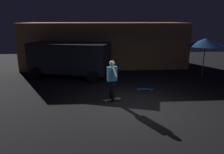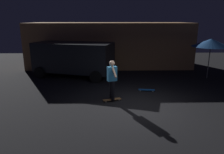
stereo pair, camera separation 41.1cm
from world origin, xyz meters
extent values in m
plane|color=black|center=(0.00, 0.00, 0.00)|extent=(28.00, 28.00, 0.00)
cube|color=tan|center=(-0.99, 8.28, 1.56)|extent=(11.45, 3.99, 3.12)
cube|color=black|center=(-3.19, 4.97, 1.18)|extent=(4.96, 3.17, 1.70)
cube|color=black|center=(-5.37, 5.64, 1.53)|extent=(0.57, 1.69, 0.64)
cylinder|color=black|center=(-5.15, 4.54, 0.33)|extent=(0.70, 0.40, 0.66)
cylinder|color=black|center=(-4.57, 6.43, 0.33)|extent=(0.70, 0.40, 0.66)
cylinder|color=black|center=(-1.81, 3.51, 0.33)|extent=(0.70, 0.40, 0.66)
cylinder|color=black|center=(-1.23, 5.40, 0.33)|extent=(0.70, 0.40, 0.66)
cylinder|color=slate|center=(4.70, 4.30, 1.10)|extent=(0.05, 0.05, 2.20)
cone|color=#1E4C8C|center=(4.70, 4.30, 2.08)|extent=(2.10, 2.10, 0.45)
cube|color=olive|center=(-0.98, 0.85, 0.06)|extent=(0.80, 0.43, 0.02)
sphere|color=silver|center=(-0.72, 1.02, 0.03)|extent=(0.05, 0.05, 0.05)
sphere|color=silver|center=(-0.67, 0.86, 0.03)|extent=(0.05, 0.05, 0.05)
sphere|color=silver|center=(-1.29, 0.83, 0.03)|extent=(0.05, 0.05, 0.05)
sphere|color=silver|center=(-1.24, 0.67, 0.03)|extent=(0.05, 0.05, 0.05)
cube|color=#1959B2|center=(0.72, 2.07, 0.06)|extent=(0.80, 0.32, 0.02)
sphere|color=silver|center=(0.41, 2.04, 0.03)|extent=(0.05, 0.05, 0.05)
sphere|color=silver|center=(0.44, 2.20, 0.03)|extent=(0.05, 0.05, 0.05)
sphere|color=silver|center=(1.01, 1.94, 0.03)|extent=(0.05, 0.05, 0.05)
sphere|color=silver|center=(1.03, 2.11, 0.03)|extent=(0.05, 0.05, 0.05)
cylinder|color=black|center=(-1.01, 0.95, 0.48)|extent=(0.14, 0.14, 0.82)
cylinder|color=black|center=(-0.95, 0.74, 0.48)|extent=(0.14, 0.14, 0.82)
cube|color=#338CCC|center=(-0.98, 0.85, 1.19)|extent=(0.43, 0.33, 0.60)
sphere|color=beige|center=(-0.98, 0.85, 1.62)|extent=(0.23, 0.23, 0.23)
cylinder|color=beige|center=(-1.05, 1.05, 1.34)|extent=(0.25, 0.54, 0.46)
cylinder|color=beige|center=(-0.91, 0.64, 1.34)|extent=(0.25, 0.54, 0.46)
camera|label=1|loc=(-1.57, -7.47, 3.34)|focal=33.62mm
camera|label=2|loc=(-1.16, -7.48, 3.34)|focal=33.62mm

